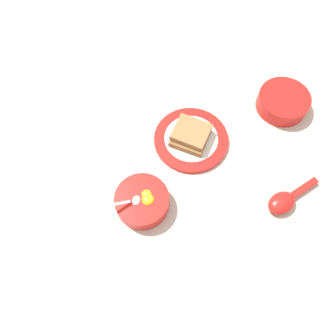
% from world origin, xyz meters
% --- Properties ---
extents(ground_plane, '(3.00, 3.00, 0.00)m').
position_xyz_m(ground_plane, '(0.00, 0.00, 0.00)').
color(ground_plane, beige).
extents(egg_bowl, '(0.14, 0.14, 0.08)m').
position_xyz_m(egg_bowl, '(0.21, -0.13, 0.03)').
color(egg_bowl, red).
rests_on(egg_bowl, ground_plane).
extents(toast_plate, '(0.22, 0.22, 0.01)m').
position_xyz_m(toast_plate, '(-0.01, -0.04, 0.01)').
color(toast_plate, red).
rests_on(toast_plate, ground_plane).
extents(toast_sandwich, '(0.11, 0.12, 0.04)m').
position_xyz_m(toast_sandwich, '(-0.01, -0.04, 0.03)').
color(toast_sandwich, brown).
rests_on(toast_sandwich, toast_plate).
extents(soup_spoon, '(0.14, 0.15, 0.04)m').
position_xyz_m(soup_spoon, '(0.13, 0.23, 0.02)').
color(soup_spoon, red).
rests_on(soup_spoon, ground_plane).
extents(congee_bowl, '(0.15, 0.15, 0.05)m').
position_xyz_m(congee_bowl, '(-0.19, 0.21, 0.03)').
color(congee_bowl, red).
rests_on(congee_bowl, ground_plane).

